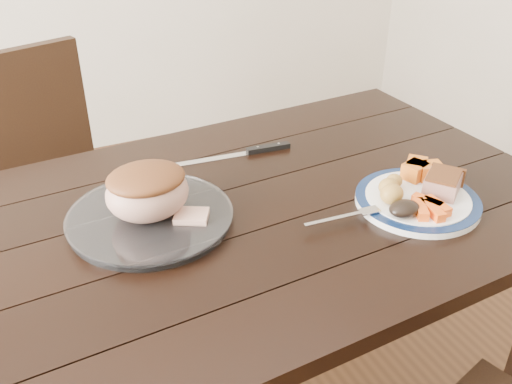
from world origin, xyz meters
name	(u,v)px	position (x,y,z in m)	size (l,w,h in m)	color
dining_table	(221,249)	(0.00, 0.00, 0.66)	(1.65, 0.99, 0.75)	black
chair_far	(50,182)	(-0.30, 0.73, 0.52)	(0.53, 0.53, 0.93)	black
dinner_plate	(417,201)	(0.42, -0.15, 0.76)	(0.28, 0.28, 0.02)	white
plate_rim	(418,198)	(0.42, -0.15, 0.77)	(0.28, 0.28, 0.02)	#0C1D40
serving_platter	(150,219)	(-0.14, 0.04, 0.76)	(0.35, 0.35, 0.02)	white
pork_slice	(443,184)	(0.49, -0.16, 0.79)	(0.09, 0.07, 0.04)	#AB7768
roasted_potatoes	(391,189)	(0.37, -0.12, 0.79)	(0.09, 0.09, 0.05)	gold
carrot_batons	(430,207)	(0.41, -0.21, 0.78)	(0.08, 0.10, 0.02)	#F35814
pumpkin_wedges	(420,170)	(0.49, -0.08, 0.79)	(0.10, 0.09, 0.04)	orange
dark_mushroom	(404,209)	(0.35, -0.20, 0.79)	(0.07, 0.05, 0.03)	black
fork	(348,216)	(0.24, -0.15, 0.77)	(0.18, 0.03, 0.00)	silver
roast_joint	(148,193)	(-0.14, 0.04, 0.82)	(0.18, 0.15, 0.12)	tan
cut_slice	(192,217)	(-0.07, -0.02, 0.78)	(0.07, 0.06, 0.02)	tan
carving_knife	(254,151)	(0.20, 0.24, 0.76)	(0.32, 0.05, 0.01)	silver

